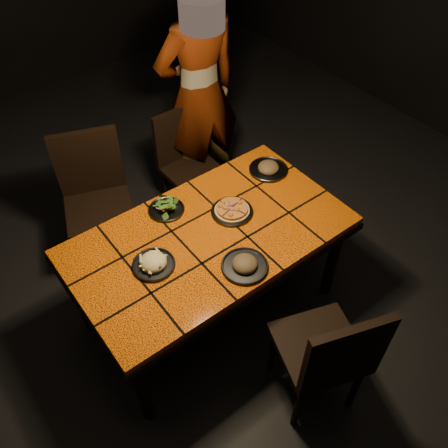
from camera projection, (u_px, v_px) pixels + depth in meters
room_shell at (206, 123)px, 2.17m from camera, size 6.04×7.04×3.08m
dining_table at (210, 243)px, 2.77m from camera, size 1.62×0.92×0.75m
chair_near at (329, 354)px, 2.41m from camera, size 0.55×0.55×0.96m
chair_far_left at (95, 192)px, 3.23m from camera, size 0.57×0.57×0.98m
chair_far_right at (186, 158)px, 3.59m from camera, size 0.40×0.40×0.87m
diner at (199, 94)px, 3.44m from camera, size 0.70×0.49×1.83m
pendant_lamp at (202, 8)px, 1.79m from camera, size 0.18×0.18×1.06m
plate_pizza at (232, 211)px, 2.82m from camera, size 0.26×0.26×0.04m
plate_pasta at (153, 263)px, 2.53m from camera, size 0.23×0.23×0.08m
plate_salad at (166, 208)px, 2.82m from camera, size 0.22×0.22×0.07m
plate_mushroom_a at (245, 264)px, 2.53m from camera, size 0.26×0.26×0.08m
plate_mushroom_b at (269, 168)px, 3.08m from camera, size 0.25×0.25×0.08m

